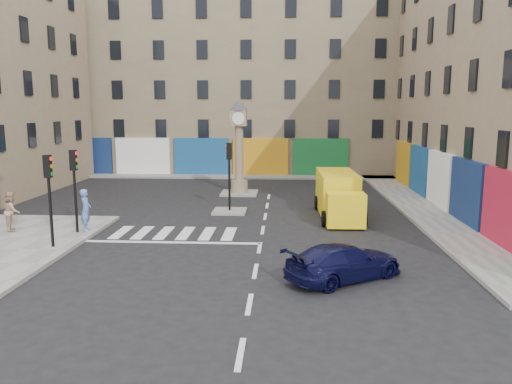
# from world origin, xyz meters

# --- Properties ---
(ground) EXTENTS (120.00, 120.00, 0.00)m
(ground) POSITION_xyz_m (0.00, 0.00, 0.00)
(ground) COLOR black
(ground) RESTS_ON ground
(sidewalk_right) EXTENTS (2.60, 30.00, 0.15)m
(sidewalk_right) POSITION_xyz_m (8.70, 10.00, 0.07)
(sidewalk_right) COLOR gray
(sidewalk_right) RESTS_ON ground
(sidewalk_far) EXTENTS (32.00, 2.40, 0.15)m
(sidewalk_far) POSITION_xyz_m (-4.00, 22.20, 0.07)
(sidewalk_far) COLOR gray
(sidewalk_far) RESTS_ON ground
(island_near) EXTENTS (1.80, 1.80, 0.12)m
(island_near) POSITION_xyz_m (-2.00, 8.00, 0.06)
(island_near) COLOR gray
(island_near) RESTS_ON ground
(island_far) EXTENTS (2.40, 2.40, 0.12)m
(island_far) POSITION_xyz_m (-2.00, 14.00, 0.06)
(island_far) COLOR gray
(island_far) RESTS_ON ground
(building_far) EXTENTS (32.00, 10.00, 17.00)m
(building_far) POSITION_xyz_m (-4.00, 28.00, 8.50)
(building_far) COLOR #827656
(building_far) RESTS_ON ground
(traffic_light_left_near) EXTENTS (0.28, 0.22, 3.70)m
(traffic_light_left_near) POSITION_xyz_m (-8.30, 0.20, 2.62)
(traffic_light_left_near) COLOR black
(traffic_light_left_near) RESTS_ON sidewalk_left
(traffic_light_left_far) EXTENTS (0.28, 0.22, 3.70)m
(traffic_light_left_far) POSITION_xyz_m (-8.30, 2.60, 2.62)
(traffic_light_left_far) COLOR black
(traffic_light_left_far) RESTS_ON sidewalk_left
(traffic_light_island) EXTENTS (0.28, 0.22, 3.70)m
(traffic_light_island) POSITION_xyz_m (-2.00, 8.00, 2.59)
(traffic_light_island) COLOR black
(traffic_light_island) RESTS_ON island_near
(clock_pillar) EXTENTS (1.20, 1.20, 6.10)m
(clock_pillar) POSITION_xyz_m (-2.00, 14.00, 3.55)
(clock_pillar) COLOR #957C61
(clock_pillar) RESTS_ON island_far
(navy_sedan) EXTENTS (4.45, 3.80, 1.22)m
(navy_sedan) POSITION_xyz_m (3.00, -2.66, 0.61)
(navy_sedan) COLOR black
(navy_sedan) RESTS_ON ground
(yellow_van) EXTENTS (2.24, 6.30, 2.28)m
(yellow_van) POSITION_xyz_m (3.84, 7.38, 1.13)
(yellow_van) COLOR yellow
(yellow_van) RESTS_ON ground
(pedestrian_blue) EXTENTS (0.62, 0.79, 1.90)m
(pedestrian_blue) POSITION_xyz_m (-8.00, 2.94, 1.10)
(pedestrian_blue) COLOR #5F81D9
(pedestrian_blue) RESTS_ON sidewalk_left
(pedestrian_tan) EXTENTS (0.98, 1.07, 1.79)m
(pedestrian_tan) POSITION_xyz_m (-11.37, 2.76, 1.04)
(pedestrian_tan) COLOR tan
(pedestrian_tan) RESTS_ON sidewalk_left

